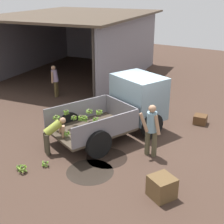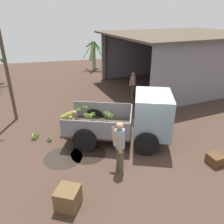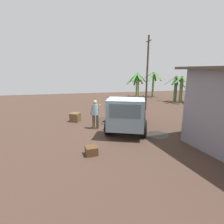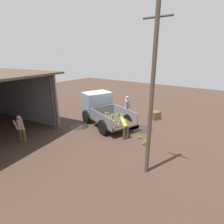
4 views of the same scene
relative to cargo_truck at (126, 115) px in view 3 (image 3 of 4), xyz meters
name	(u,v)px [view 3 (image 3 of 4)]	position (x,y,z in m)	size (l,w,h in m)	color
ground	(119,134)	(-0.10, -0.39, -1.08)	(36.00, 36.00, 0.00)	#422F26
mud_patch_0	(110,123)	(-2.25, -0.42, -1.08)	(1.33, 1.33, 0.01)	black
mud_patch_1	(157,135)	(0.47, 1.65, -1.08)	(1.29, 1.29, 0.01)	black
mud_patch_2	(107,119)	(-3.19, -0.43, -1.08)	(1.42, 1.42, 0.01)	#2B241D
cargo_truck	(126,115)	(0.00, 0.00, 0.00)	(4.57, 3.29, 2.06)	#403529
utility_pole	(147,73)	(-5.28, 3.44, 2.12)	(0.99, 0.15, 6.23)	#4A3B2F
banana_palm_1	(137,85)	(-10.02, 4.34, 0.71)	(2.52, 2.32, 3.18)	olive
banana_palm_2	(153,83)	(-12.43, 7.52, 0.77)	(2.79, 2.52, 3.20)	#56833B
banana_palm_3	(181,89)	(-7.77, 8.51, 0.40)	(2.18, 1.92, 2.85)	#587239
banana_palm_4	(195,88)	(-7.47, 9.98, 0.47)	(2.72, 2.67, 2.84)	#4D643E
banana_palm_5	(176,89)	(-8.54, 8.35, 0.38)	(2.51, 1.99, 2.83)	#4E663D
banana_palm_6	(138,85)	(-13.05, 5.64, 0.48)	(2.24, 2.04, 2.89)	#4C6032
person_foreground_visitor	(95,113)	(-1.35, -1.52, -0.11)	(0.39, 0.73, 1.76)	brown
person_worker_loading	(131,110)	(-2.85, 1.28, -0.37)	(0.82, 0.74, 1.18)	#403A2B
banana_bunch_on_ground_0	(127,113)	(-4.23, 1.42, -0.98)	(0.22, 0.22, 0.18)	#453E2D
banana_bunch_on_ground_1	(125,113)	(-4.28, 1.23, -0.95)	(0.29, 0.30, 0.23)	#48412F
banana_bunch_on_ground_2	(123,115)	(-3.68, 0.90, -0.97)	(0.25, 0.25, 0.20)	brown
wooden_crate_0	(75,117)	(-3.16, -2.71, -0.79)	(0.60, 0.60, 0.59)	brown
wooden_crate_1	(91,151)	(1.98, -2.14, -0.90)	(0.49, 0.49, 0.36)	#50341D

